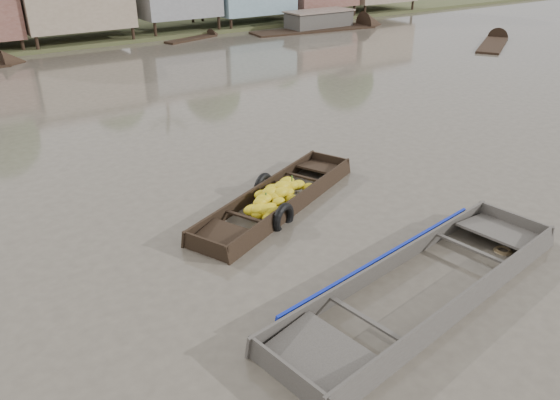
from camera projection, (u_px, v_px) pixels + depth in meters
ground at (344, 247)px, 12.59m from camera, size 120.00×120.00×0.00m
banana_boat at (276, 200)px, 14.37m from camera, size 6.14×3.71×0.87m
viewer_boat at (423, 290)px, 11.00m from camera, size 7.84×3.00×0.62m
distant_boats at (258, 36)px, 36.67m from camera, size 46.55×15.82×1.38m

